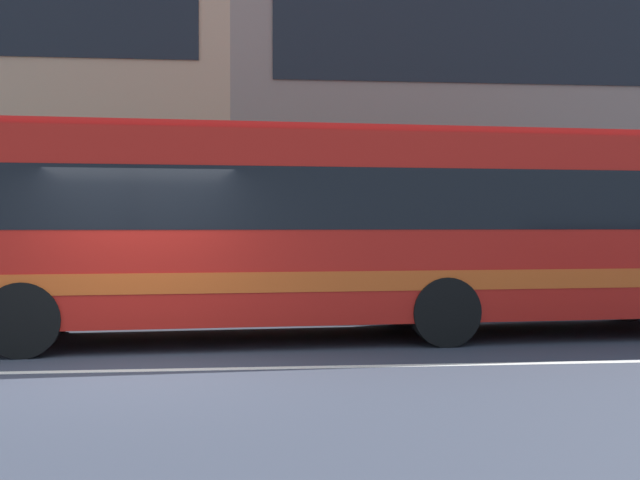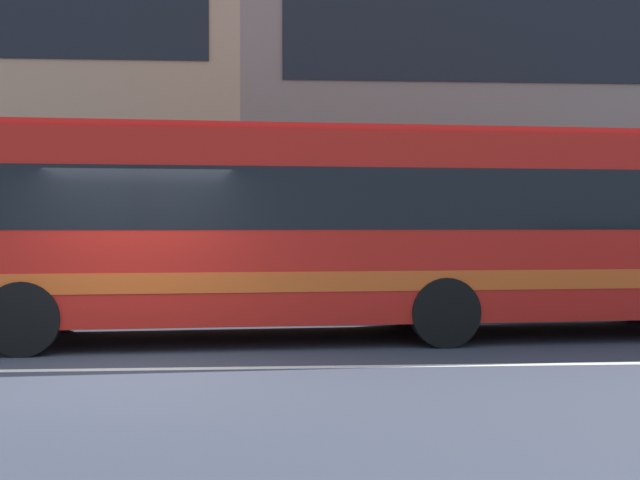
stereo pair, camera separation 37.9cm
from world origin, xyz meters
name	(u,v)px [view 1 (the left image)]	position (x,y,z in m)	size (l,w,h in m)	color
ground_plane	(129,371)	(0.00, 0.00, 0.00)	(160.00, 160.00, 0.00)	#363B49
lane_centre_line	(129,371)	(0.00, 0.00, 0.00)	(60.00, 0.16, 0.01)	silver
hedge_row_far	(123,287)	(-1.08, 6.51, 0.49)	(18.61, 1.10, 0.97)	#396F28
transit_bus	(375,224)	(3.42, 2.57, 1.76)	(12.20, 3.37, 3.19)	red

